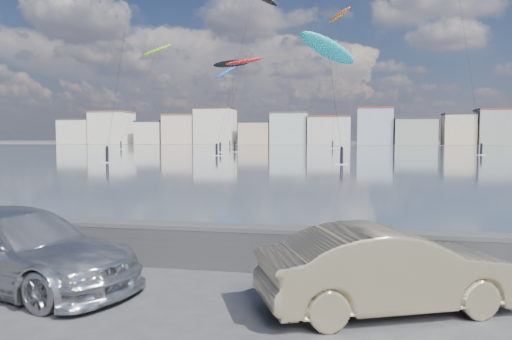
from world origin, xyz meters
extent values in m
plane|color=#333335|center=(0.00, 0.00, 0.00)|extent=(700.00, 700.00, 0.00)
cube|color=#354650|center=(0.00, 91.50, 0.01)|extent=(500.00, 177.00, 0.00)
cube|color=#4C473D|center=(0.00, 200.00, 0.01)|extent=(500.00, 60.00, 0.00)
cube|color=#28282B|center=(0.00, 2.70, 0.45)|extent=(400.00, 0.35, 0.90)
cylinder|color=#28282B|center=(0.00, 2.70, 0.90)|extent=(400.00, 0.36, 0.36)
cube|color=beige|center=(-112.00, 186.00, 5.00)|extent=(14.00, 11.00, 10.00)
cube|color=#383330|center=(-112.00, 186.00, 10.30)|extent=(14.28, 11.22, 0.60)
cube|color=beige|center=(-96.50, 186.00, 6.50)|extent=(16.00, 12.00, 13.00)
cube|color=brown|center=(-96.50, 186.00, 13.30)|extent=(16.32, 12.24, 0.60)
cube|color=beige|center=(-79.00, 186.00, 4.50)|extent=(11.00, 10.00, 9.00)
cube|color=#2D2D33|center=(-79.00, 186.00, 9.30)|extent=(11.22, 10.20, 0.60)
cube|color=beige|center=(-66.00, 186.00, 5.75)|extent=(13.00, 11.00, 11.50)
cube|color=brown|center=(-66.00, 186.00, 11.80)|extent=(13.26, 11.22, 0.60)
cube|color=beige|center=(-51.50, 186.00, 7.00)|extent=(15.00, 12.00, 14.00)
cube|color=#562D23|center=(-51.50, 186.00, 14.30)|extent=(15.30, 12.24, 0.60)
cube|color=#CCB293|center=(-35.00, 186.00, 4.25)|extent=(12.00, 10.00, 8.50)
cube|color=#2D2D33|center=(-35.00, 186.00, 8.80)|extent=(12.24, 10.20, 0.60)
cube|color=#B7C6BC|center=(-21.50, 186.00, 6.00)|extent=(14.00, 11.00, 12.00)
cube|color=#4C423D|center=(-21.50, 186.00, 12.30)|extent=(14.28, 11.22, 0.60)
cube|color=beige|center=(-6.00, 186.00, 5.25)|extent=(16.00, 13.00, 10.50)
cube|color=brown|center=(-6.00, 186.00, 10.80)|extent=(16.32, 13.26, 0.60)
cube|color=#9EA8B7|center=(11.00, 186.00, 6.75)|extent=(13.00, 10.00, 13.50)
cube|color=brown|center=(11.00, 186.00, 13.80)|extent=(13.26, 10.20, 0.60)
cube|color=gray|center=(25.50, 186.00, 4.75)|extent=(15.00, 12.00, 9.50)
cube|color=#383330|center=(25.50, 186.00, 9.80)|extent=(15.30, 12.24, 0.60)
cube|color=beige|center=(41.00, 186.00, 5.50)|extent=(11.00, 9.00, 11.00)
cube|color=#2D2D33|center=(41.00, 186.00, 11.30)|extent=(11.22, 9.18, 0.60)
cube|color=gray|center=(54.00, 186.00, 6.25)|extent=(14.00, 11.00, 12.50)
cube|color=brown|center=(54.00, 186.00, 12.80)|extent=(14.28, 11.22, 0.60)
imported|color=#B5B6BB|center=(-3.19, 0.63, 0.78)|extent=(5.77, 3.50, 1.56)
imported|color=tan|center=(4.01, 0.62, 0.74)|extent=(4.75, 3.21, 1.48)
ellipsoid|color=#19BFBF|center=(-0.03, 57.22, 14.33)|extent=(8.46, 8.62, 5.00)
cube|color=white|center=(2.08, 46.55, 0.05)|extent=(1.40, 0.42, 0.08)
cylinder|color=black|center=(2.08, 46.55, 0.95)|extent=(0.36, 0.36, 1.70)
sphere|color=black|center=(2.08, 46.55, 1.85)|extent=(0.28, 0.28, 0.28)
cylinder|color=black|center=(1.03, 51.89, 7.82)|extent=(2.15, 10.70, 13.05)
cube|color=white|center=(24.01, 79.71, 0.05)|extent=(1.40, 0.42, 0.08)
cylinder|color=black|center=(24.01, 79.71, 0.95)|extent=(0.36, 0.36, 1.70)
sphere|color=black|center=(24.01, 79.71, 1.85)|extent=(0.28, 0.28, 0.28)
cylinder|color=black|center=(22.09, 83.48, 17.99)|extent=(3.88, 7.57, 33.40)
ellipsoid|color=#8CD826|center=(-48.82, 119.45, 26.11)|extent=(10.26, 5.92, 4.18)
cube|color=white|center=(-52.17, 104.29, 0.05)|extent=(1.40, 0.42, 0.08)
cylinder|color=black|center=(-52.17, 104.29, 0.95)|extent=(0.36, 0.36, 1.70)
sphere|color=black|center=(-52.17, 104.29, 1.85)|extent=(0.28, 0.28, 0.28)
cylinder|color=black|center=(-50.49, 111.87, 13.71)|extent=(3.38, 15.20, 24.83)
ellipsoid|color=black|center=(-23.77, 101.59, 19.42)|extent=(8.90, 2.95, 2.54)
cube|color=white|center=(-19.92, 88.30, 0.05)|extent=(1.40, 0.42, 0.08)
cylinder|color=black|center=(-19.92, 88.30, 0.95)|extent=(0.36, 0.36, 1.70)
sphere|color=black|center=(-19.92, 88.30, 1.85)|extent=(0.28, 0.28, 0.28)
cylinder|color=black|center=(-21.84, 94.94, 10.36)|extent=(3.88, 13.32, 18.14)
ellipsoid|color=orange|center=(-1.19, 136.49, 37.17)|extent=(8.45, 9.89, 4.33)
cube|color=white|center=(-2.04, 121.09, 0.05)|extent=(1.40, 0.42, 0.08)
cylinder|color=black|center=(-2.04, 121.09, 0.95)|extent=(0.36, 0.36, 1.70)
sphere|color=black|center=(-2.04, 121.09, 1.85)|extent=(0.28, 0.28, 0.28)
cylinder|color=black|center=(-1.61, 128.79, 19.24)|extent=(0.88, 15.43, 35.88)
ellipsoid|color=blue|center=(-35.50, 145.55, 24.00)|extent=(9.71, 6.84, 6.72)
cube|color=white|center=(-32.49, 134.43, 0.05)|extent=(1.40, 0.42, 0.08)
cylinder|color=black|center=(-32.49, 134.43, 0.95)|extent=(0.36, 0.36, 1.70)
sphere|color=black|center=(-32.49, 134.43, 1.85)|extent=(0.28, 0.28, 0.28)
cylinder|color=black|center=(-33.99, 139.99, 12.65)|extent=(3.04, 11.16, 22.71)
cube|color=white|center=(-24.87, 45.49, 0.05)|extent=(1.40, 0.42, 0.08)
cylinder|color=black|center=(-24.87, 45.49, 0.95)|extent=(0.36, 0.36, 1.70)
sphere|color=black|center=(-24.87, 45.49, 1.85)|extent=(0.28, 0.28, 0.28)
cylinder|color=black|center=(-26.45, 52.77, 13.62)|extent=(3.19, 14.59, 24.65)
ellipsoid|color=red|center=(-19.67, 96.22, 18.99)|extent=(8.63, 4.04, 2.31)
cube|color=white|center=(-22.36, 86.35, 0.05)|extent=(1.40, 0.42, 0.08)
cylinder|color=black|center=(-22.36, 86.35, 0.95)|extent=(0.36, 0.36, 1.70)
sphere|color=black|center=(-22.36, 86.35, 1.85)|extent=(0.28, 0.28, 0.28)
cylinder|color=black|center=(-21.01, 91.28, 10.15)|extent=(2.72, 9.90, 17.71)
cube|color=white|center=(-18.07, 68.44, 0.05)|extent=(1.40, 0.42, 0.08)
cylinder|color=black|center=(-18.07, 68.44, 0.95)|extent=(0.36, 0.36, 1.70)
sphere|color=black|center=(-18.07, 68.44, 1.85)|extent=(0.28, 0.28, 0.28)
cylinder|color=black|center=(-16.43, 75.77, 15.36)|extent=(3.32, 14.70, 28.14)
camera|label=1|loc=(3.39, -8.14, 3.03)|focal=35.00mm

